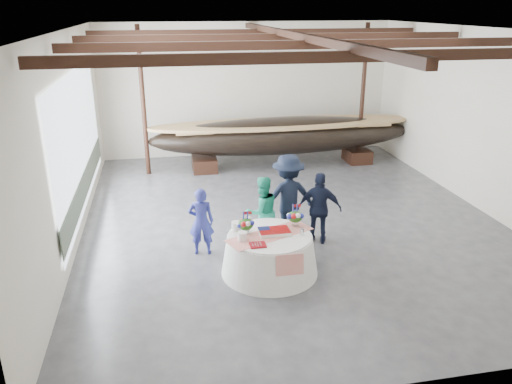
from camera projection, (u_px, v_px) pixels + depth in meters
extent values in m
cube|color=#3D3D42|center=(290.00, 218.00, 12.51)|extent=(10.00, 12.00, 0.01)
cube|color=silver|center=(247.00, 90.00, 17.23)|extent=(10.00, 0.02, 4.50)
cube|color=silver|center=(416.00, 241.00, 6.21)|extent=(10.00, 0.02, 4.50)
cube|color=silver|center=(69.00, 140.00, 10.83)|extent=(0.02, 12.00, 4.50)
cube|color=silver|center=(483.00, 121.00, 12.62)|extent=(0.02, 12.00, 4.50)
cube|color=white|center=(295.00, 29.00, 10.93)|extent=(10.00, 12.00, 0.01)
cube|color=black|center=(353.00, 56.00, 7.80)|extent=(9.80, 0.12, 0.18)
cube|color=black|center=(307.00, 45.00, 10.10)|extent=(9.80, 0.12, 0.18)
cube|color=black|center=(279.00, 37.00, 12.39)|extent=(9.80, 0.12, 0.18)
cube|color=black|center=(259.00, 32.00, 14.69)|extent=(9.80, 0.12, 0.18)
cube|color=black|center=(295.00, 35.00, 10.97)|extent=(0.15, 11.76, 0.15)
cylinder|color=black|center=(143.00, 103.00, 14.98)|extent=(0.14, 0.14, 4.50)
cylinder|color=black|center=(363.00, 95.00, 16.23)|extent=(0.14, 0.14, 4.50)
cube|color=silver|center=(79.00, 140.00, 11.84)|extent=(0.02, 7.00, 3.20)
cube|color=#596654|center=(85.00, 183.00, 12.23)|extent=(0.02, 7.00, 0.60)
cube|color=black|center=(204.00, 164.00, 16.01)|extent=(0.76, 0.97, 0.43)
cube|color=black|center=(357.00, 155.00, 16.94)|extent=(0.76, 0.97, 0.43)
ellipsoid|color=black|center=(283.00, 136.00, 16.19)|extent=(8.65, 1.73, 1.19)
cube|color=#9E7A4C|center=(284.00, 126.00, 16.07)|extent=(6.92, 1.14, 0.06)
cone|color=silver|center=(270.00, 254.00, 9.83)|extent=(1.92, 1.92, 0.79)
cylinder|color=silver|center=(270.00, 236.00, 9.69)|extent=(1.62, 1.62, 0.04)
cube|color=red|center=(270.00, 235.00, 9.68)|extent=(1.84, 1.20, 0.01)
cube|color=white|center=(274.00, 232.00, 9.72)|extent=(0.60, 0.40, 0.07)
cylinder|color=white|center=(242.00, 236.00, 9.41)|extent=(0.18, 0.18, 0.17)
cylinder|color=white|center=(236.00, 226.00, 9.83)|extent=(0.18, 0.18, 0.18)
cube|color=maroon|center=(258.00, 245.00, 9.23)|extent=(0.30, 0.24, 0.03)
cone|color=silver|center=(302.00, 232.00, 9.66)|extent=(0.09, 0.09, 0.12)
imported|color=navy|center=(201.00, 221.00, 10.47)|extent=(0.58, 0.41, 1.48)
imported|color=#1FA17D|center=(262.00, 212.00, 10.83)|extent=(0.91, 0.79, 1.59)
imported|color=black|center=(288.00, 197.00, 11.11)|extent=(1.31, 0.81, 1.97)
imported|color=black|center=(320.00, 208.00, 10.94)|extent=(1.04, 0.71, 1.64)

